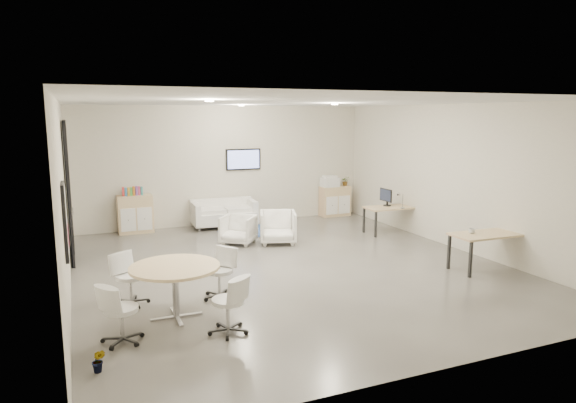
{
  "coord_description": "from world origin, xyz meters",
  "views": [
    {
      "loc": [
        -3.83,
        -8.98,
        2.97
      ],
      "look_at": [
        0.12,
        0.4,
        1.24
      ],
      "focal_mm": 32.0,
      "sensor_mm": 36.0,
      "label": 1
    }
  ],
  "objects_px": {
    "desk_rear": "(390,209)",
    "round_table": "(175,271)",
    "loveseat": "(224,214)",
    "desk_front": "(486,237)",
    "armchair_right": "(278,226)",
    "sideboard_left": "(135,214)",
    "sideboard_right": "(335,201)",
    "armchair_left": "(238,228)"
  },
  "relations": [
    {
      "from": "desk_rear",
      "to": "round_table",
      "type": "height_order",
      "value": "round_table"
    },
    {
      "from": "loveseat",
      "to": "desk_front",
      "type": "distance_m",
      "value": 6.74
    },
    {
      "from": "armchair_right",
      "to": "round_table",
      "type": "bearing_deg",
      "value": -111.63
    },
    {
      "from": "loveseat",
      "to": "armchair_right",
      "type": "height_order",
      "value": "armchair_right"
    },
    {
      "from": "sideboard_left",
      "to": "sideboard_right",
      "type": "relative_size",
      "value": 1.09
    },
    {
      "from": "sideboard_left",
      "to": "sideboard_right",
      "type": "bearing_deg",
      "value": 0.08
    },
    {
      "from": "round_table",
      "to": "desk_front",
      "type": "bearing_deg",
      "value": 0.96
    },
    {
      "from": "sideboard_left",
      "to": "armchair_right",
      "type": "bearing_deg",
      "value": -39.34
    },
    {
      "from": "armchair_left",
      "to": "desk_rear",
      "type": "relative_size",
      "value": 0.56
    },
    {
      "from": "armchair_right",
      "to": "sideboard_left",
      "type": "bearing_deg",
      "value": 159.46
    },
    {
      "from": "sideboard_left",
      "to": "desk_front",
      "type": "xyz_separation_m",
      "value": [
        5.87,
        -5.86,
        0.16
      ]
    },
    {
      "from": "loveseat",
      "to": "armchair_left",
      "type": "distance_m",
      "value": 1.93
    },
    {
      "from": "sideboard_left",
      "to": "round_table",
      "type": "bearing_deg",
      "value": -91.04
    },
    {
      "from": "round_table",
      "to": "sideboard_right",
      "type": "bearing_deg",
      "value": 45.78
    },
    {
      "from": "armchair_left",
      "to": "desk_front",
      "type": "height_order",
      "value": "armchair_left"
    },
    {
      "from": "armchair_right",
      "to": "desk_rear",
      "type": "distance_m",
      "value": 3.02
    },
    {
      "from": "armchair_left",
      "to": "round_table",
      "type": "relative_size",
      "value": 0.56
    },
    {
      "from": "sideboard_left",
      "to": "desk_front",
      "type": "height_order",
      "value": "sideboard_left"
    },
    {
      "from": "sideboard_right",
      "to": "loveseat",
      "type": "height_order",
      "value": "sideboard_right"
    },
    {
      "from": "armchair_left",
      "to": "armchair_right",
      "type": "bearing_deg",
      "value": 18.71
    },
    {
      "from": "sideboard_right",
      "to": "armchair_left",
      "type": "bearing_deg",
      "value": -149.97
    },
    {
      "from": "sideboard_right",
      "to": "armchair_right",
      "type": "relative_size",
      "value": 1.05
    },
    {
      "from": "armchair_right",
      "to": "desk_rear",
      "type": "height_order",
      "value": "armchair_right"
    },
    {
      "from": "sideboard_left",
      "to": "armchair_right",
      "type": "xyz_separation_m",
      "value": [
        2.93,
        -2.4,
        -0.06
      ]
    },
    {
      "from": "sideboard_right",
      "to": "desk_front",
      "type": "relative_size",
      "value": 0.63
    },
    {
      "from": "loveseat",
      "to": "desk_rear",
      "type": "xyz_separation_m",
      "value": [
        3.68,
        -2.34,
        0.26
      ]
    },
    {
      "from": "desk_front",
      "to": "round_table",
      "type": "relative_size",
      "value": 1.06
    },
    {
      "from": "loveseat",
      "to": "armchair_right",
      "type": "bearing_deg",
      "value": -70.51
    },
    {
      "from": "sideboard_right",
      "to": "round_table",
      "type": "bearing_deg",
      "value": -134.22
    },
    {
      "from": "loveseat",
      "to": "armchair_left",
      "type": "xyz_separation_m",
      "value": [
        -0.2,
        -1.92,
        0.03
      ]
    },
    {
      "from": "desk_front",
      "to": "desk_rear",
      "type": "bearing_deg",
      "value": 90.94
    },
    {
      "from": "armchair_left",
      "to": "desk_rear",
      "type": "bearing_deg",
      "value": 31.9
    },
    {
      "from": "sideboard_left",
      "to": "desk_rear",
      "type": "height_order",
      "value": "sideboard_left"
    },
    {
      "from": "sideboard_right",
      "to": "desk_front",
      "type": "height_order",
      "value": "sideboard_right"
    },
    {
      "from": "sideboard_left",
      "to": "desk_front",
      "type": "bearing_deg",
      "value": -44.98
    },
    {
      "from": "sideboard_right",
      "to": "desk_rear",
      "type": "distance_m",
      "value": 2.54
    },
    {
      "from": "sideboard_left",
      "to": "desk_front",
      "type": "distance_m",
      "value": 8.3
    },
    {
      "from": "desk_rear",
      "to": "armchair_right",
      "type": "bearing_deg",
      "value": -179.78
    },
    {
      "from": "loveseat",
      "to": "desk_rear",
      "type": "relative_size",
      "value": 1.31
    },
    {
      "from": "armchair_right",
      "to": "desk_rear",
      "type": "bearing_deg",
      "value": 16.64
    },
    {
      "from": "armchair_right",
      "to": "round_table",
      "type": "height_order",
      "value": "armchair_right"
    },
    {
      "from": "sideboard_right",
      "to": "loveseat",
      "type": "bearing_deg",
      "value": -176.9
    }
  ]
}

